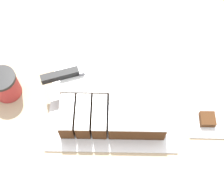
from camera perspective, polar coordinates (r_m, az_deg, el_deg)
The scene contains 8 objects.
ground_plane at distance 1.87m, azimuth -1.46°, elevation -13.82°, with size 8.00×8.00×0.00m, color #7F705B.
countertop at distance 1.42m, azimuth -1.89°, elevation -9.08°, with size 1.40×1.10×0.93m.
cake_board at distance 0.98m, azimuth -0.00°, elevation -1.09°, with size 0.38×0.37×0.01m.
cake at distance 0.94m, azimuth 0.19°, elevation 0.16°, with size 0.31×0.29×0.07m.
knife at distance 0.93m, azimuth -7.32°, elevation 3.16°, with size 0.29×0.12×0.02m.
coffee_cup at distance 1.00m, azimuth -19.01°, elevation 0.82°, with size 0.09×0.09×0.09m.
paper_napkin at distance 0.98m, azimuth 16.84°, elevation -5.51°, with size 0.11×0.11×0.01m.
brownie at distance 0.97m, azimuth 17.04°, elevation -5.20°, with size 0.04×0.04×0.02m.
Camera 1 is at (0.05, -0.47, 1.81)m, focal length 50.00 mm.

